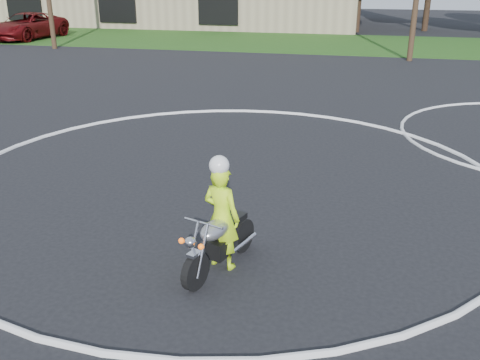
# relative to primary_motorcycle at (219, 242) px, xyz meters

# --- Properties ---
(ground) EXTENTS (120.00, 120.00, 0.00)m
(ground) POSITION_rel_primary_motorcycle_xyz_m (-0.85, 0.79, -0.48)
(ground) COLOR black
(ground) RESTS_ON ground
(grass_strip) EXTENTS (120.00, 10.00, 0.02)m
(grass_strip) POSITION_rel_primary_motorcycle_xyz_m (-0.85, 27.79, -0.47)
(grass_strip) COLOR #1E4714
(grass_strip) RESTS_ON ground
(course_markings) EXTENTS (19.05, 19.05, 0.12)m
(course_markings) POSITION_rel_primary_motorcycle_xyz_m (1.32, 5.14, -0.47)
(course_markings) COLOR silver
(course_markings) RESTS_ON ground
(primary_motorcycle) EXTENTS (0.88, 1.82, 0.99)m
(primary_motorcycle) POSITION_rel_primary_motorcycle_xyz_m (0.00, 0.00, 0.00)
(primary_motorcycle) COLOR black
(primary_motorcycle) RESTS_ON ground
(rider_primary_grp) EXTENTS (0.70, 0.57, 1.83)m
(rider_primary_grp) POSITION_rel_primary_motorcycle_xyz_m (0.01, 0.13, 0.40)
(rider_primary_grp) COLOR #C8FF1A
(rider_primary_grp) RESTS_ON ground
(pickup_grp) EXTENTS (3.27, 6.24, 1.68)m
(pickup_grp) POSITION_rel_primary_motorcycle_xyz_m (-20.06, 25.59, 0.36)
(pickup_grp) COLOR #53090B
(pickup_grp) RESTS_ON ground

